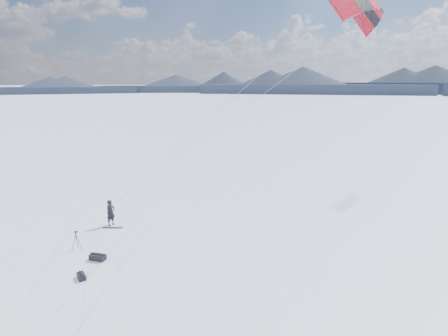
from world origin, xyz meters
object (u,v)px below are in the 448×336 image
Objects in this scene: snowboard at (113,228)px; gear_bag_b at (81,276)px; tripod at (76,238)px; snowkiter at (112,225)px; gear_bag_a at (98,257)px.

gear_bag_b is at bearing -85.70° from snowboard.
gear_bag_b is (3.94, -5.89, 0.13)m from snowboard.
snowboard is 3.83m from tripod.
tripod is at bearing -107.24° from snowboard.
snowboard is (0.46, -0.32, 0.02)m from snowkiter.
gear_bag_b is at bearing -139.26° from snowkiter.
snowkiter reaches higher than gear_bag_b.
gear_bag_b reaches higher than snowboard.
gear_bag_b is at bearing -51.01° from tripod.
snowboard is 1.14× the size of tripod.
tripod is (1.25, -3.98, 0.81)m from snowkiter.
gear_bag_a is (3.00, -3.97, 0.16)m from snowboard.
snowkiter is 1.54× the size of tripod.
snowboard is at bearing 86.54° from tripod.
tripod reaches higher than snowboard.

